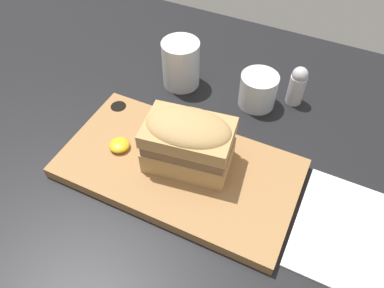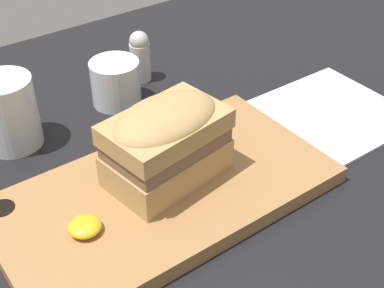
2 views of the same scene
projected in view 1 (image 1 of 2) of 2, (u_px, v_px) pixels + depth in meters
The scene contains 8 objects.
dining_table at pixel (198, 179), 62.15cm from camera, with size 185.66×96.40×2.00cm.
serving_board at pixel (178, 168), 61.23cm from camera, with size 38.33×20.48×2.03cm.
sandwich at pixel (188, 140), 56.91cm from camera, with size 14.44×10.27×9.71cm.
mustard_dollop at pixel (119, 145), 62.27cm from camera, with size 3.44×3.44×1.38cm.
water_glass at pixel (181, 66), 73.85cm from camera, with size 7.41×7.41×9.49cm.
wine_glass at pixel (258, 91), 70.67cm from camera, with size 7.09×7.09×6.52cm.
napkin at pixel (360, 235), 54.22cm from camera, with size 18.49×18.49×0.40cm.
salt_shaker at pixel (297, 85), 70.19cm from camera, with size 3.13×3.13×8.01cm.
Camera 1 is at (14.71, -33.23, 51.78)cm, focal length 35.00 mm.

